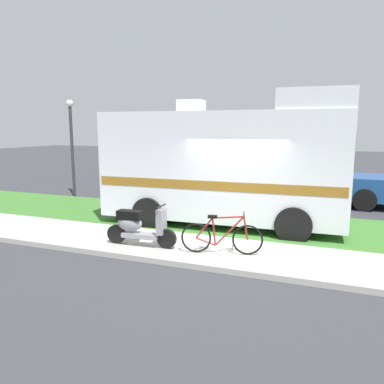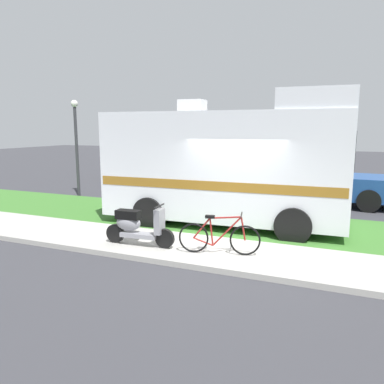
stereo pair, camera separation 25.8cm
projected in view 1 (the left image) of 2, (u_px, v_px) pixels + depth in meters
name	position (u px, v px, depth m)	size (l,w,h in m)	color
ground_plane	(232.00, 240.00, 9.34)	(80.00, 80.00, 0.00)	#38383D
sidewalk	(218.00, 252.00, 8.22)	(24.00, 2.00, 0.12)	#ADAAA3
grass_strip	(246.00, 224.00, 10.71)	(24.00, 3.40, 0.08)	#3D752D
motorhome_rv	(228.00, 164.00, 10.57)	(6.70, 2.89, 3.70)	silver
scooter	(138.00, 226.00, 8.46)	(1.70, 0.50, 0.97)	black
bicycle	(222.00, 237.00, 7.91)	(1.71, 0.57, 0.88)	black
pickup_truck_far	(162.00, 162.00, 19.67)	(5.46, 2.41, 1.81)	#B7B29E
street_lamp_post	(72.00, 138.00, 14.92)	(0.28, 0.28, 3.86)	#333338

